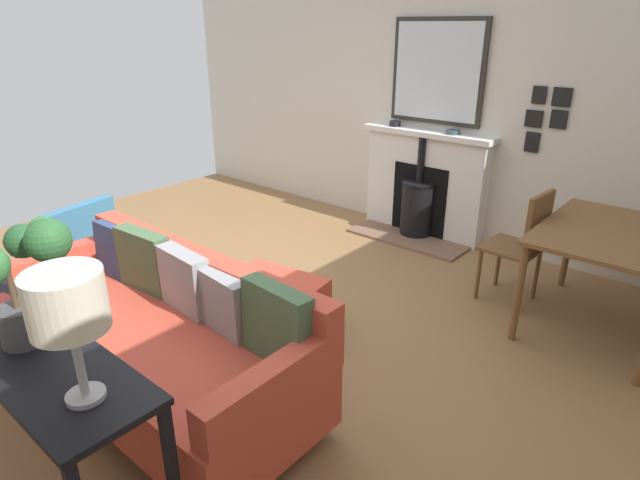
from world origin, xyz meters
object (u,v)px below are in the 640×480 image
sofa (161,336)px  console_table (11,344)px  fireplace (423,190)px  mantel_bowl_near (395,123)px  potted_plant (14,264)px  ottoman (271,301)px  armchair_accent (71,240)px  mantel_bowl_far (453,132)px  dining_table (612,243)px  table_lamp_far_end (67,305)px  dining_chair_near_fireplace (524,240)px

sofa → console_table: size_ratio=1.09×
fireplace → sofa: 3.17m
mantel_bowl_near → potted_plant: bearing=10.6°
fireplace → console_table: (3.90, 0.15, 0.22)m
mantel_bowl_near → console_table: (3.91, 0.52, -0.40)m
ottoman → armchair_accent: 1.81m
mantel_bowl_far → potted_plant: bearing=1.3°
mantel_bowl_far → dining_table: mantel_bowl_far is taller
fireplace → table_lamp_far_end: 4.06m
sofa → dining_table: 2.96m
sofa → mantel_bowl_near: bearing=-170.7°
sofa → ottoman: (-0.86, 0.01, -0.13)m
sofa → dining_table: (-2.38, 1.74, 0.29)m
armchair_accent → dining_table: (-2.07, 3.44, 0.24)m
sofa → potted_plant: potted_plant is taller
ottoman → mantel_bowl_near: bearing=-167.1°
armchair_accent → dining_chair_near_fireplace: (-2.07, 2.87, 0.11)m
mantel_bowl_far → ottoman: mantel_bowl_far is taller
armchair_accent → table_lamp_far_end: table_lamp_far_end is taller
potted_plant → dining_chair_near_fireplace: potted_plant is taller
mantel_bowl_far → potted_plant: 3.89m
mantel_bowl_near → armchair_accent: (2.87, -1.18, -0.68)m
sofa → potted_plant: 1.07m
mantel_bowl_near → mantel_bowl_far: bearing=90.0°
mantel_bowl_near → armchair_accent: bearing=-22.3°
console_table → armchair_accent: bearing=-121.5°
fireplace → console_table: bearing=2.1°
ottoman → sofa: bearing=-0.8°
armchair_accent → fireplace: bearing=151.5°
console_table → table_lamp_far_end: (-0.00, 0.72, 0.46)m
fireplace → dining_chair_near_fireplace: (0.79, 1.32, 0.06)m
dining_table → dining_chair_near_fireplace: bearing=-89.3°
sofa → armchair_accent: sofa is taller
fireplace → sofa: (3.17, 0.15, -0.10)m
console_table → dining_table: size_ratio=1.65×
sofa → potted_plant: size_ratio=3.63×
table_lamp_far_end → dining_chair_near_fireplace: bearing=171.6°
console_table → dining_chair_near_fireplace: size_ratio=2.11×
sofa → ottoman: bearing=179.2°
ottoman → console_table: 1.66m
sofa → potted_plant: (0.71, 0.20, 0.77)m
fireplace → ottoman: fireplace is taller
armchair_accent → console_table: (1.04, 1.70, 0.28)m
potted_plant → dining_chair_near_fireplace: size_ratio=0.63×
console_table → potted_plant: size_ratio=3.34×
fireplace → mantel_bowl_far: mantel_bowl_far is taller
mantel_bowl_near → dining_table: mantel_bowl_near is taller
ottoman → dining_chair_near_fireplace: (-1.51, 1.16, 0.30)m
fireplace → table_lamp_far_end: table_lamp_far_end is taller
mantel_bowl_near → table_lamp_far_end: table_lamp_far_end is taller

